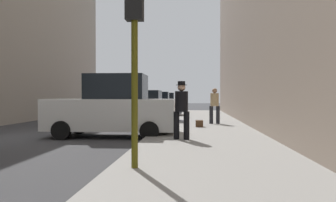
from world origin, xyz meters
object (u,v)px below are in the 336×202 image
pedestrian_in_tan_coat (215,104)px  fire_hydrant (172,115)px  traffic_light (135,26)px  pedestrian_with_fedora (181,107)px  parked_gray_coupe (153,105)px  parked_blue_sedan (140,108)px  duffel_bag (199,123)px  parked_red_hatchback (162,103)px  parked_white_van (113,108)px

pedestrian_in_tan_coat → fire_hydrant: bearing=152.6°
traffic_light → pedestrian_with_fedora: (0.70, 4.06, -1.62)m
parked_gray_coupe → parked_blue_sedan: bearing=-90.0°
duffel_bag → parked_blue_sedan: bearing=132.7°
parked_gray_coupe → parked_red_hatchback: 6.00m
parked_blue_sedan → parked_gray_coupe: bearing=90.0°
traffic_light → pedestrian_with_fedora: size_ratio=2.03×
pedestrian_with_fedora → parked_gray_coupe: bearing=100.9°
parked_blue_sedan → parked_red_hatchback: size_ratio=0.99×
parked_white_van → parked_blue_sedan: parked_white_van is taller
parked_red_hatchback → parked_white_van: bearing=-90.0°
pedestrian_with_fedora → duffel_bag: size_ratio=4.04×
pedestrian_in_tan_coat → parked_gray_coupe: bearing=117.9°
parked_red_hatchback → fire_hydrant: (1.80, -12.30, -0.35)m
parked_blue_sedan → pedestrian_in_tan_coat: 4.30m
parked_blue_sedan → pedestrian_with_fedora: size_ratio=2.38×
parked_white_van → traffic_light: traffic_light is taller
parked_white_van → parked_blue_sedan: 6.03m
pedestrian_in_tan_coat → pedestrian_with_fedora: (-1.36, -5.88, 0.03)m
fire_hydrant → traffic_light: 11.26m
parked_white_van → fire_hydrant: size_ratio=6.57×
fire_hydrant → duffel_bag: bearing=-63.8°
pedestrian_in_tan_coat → pedestrian_with_fedora: bearing=-103.0°
parked_white_van → pedestrian_in_tan_coat: (3.91, 4.27, 0.07)m
pedestrian_with_fedora → duffel_bag: pedestrian_with_fedora is taller
parked_gray_coupe → parked_white_van: bearing=-90.0°
parked_white_van → parked_gray_coupe: parked_white_van is taller
parked_gray_coupe → pedestrian_with_fedora: size_ratio=2.38×
parked_gray_coupe → pedestrian_in_tan_coat: bearing=-62.1°
parked_blue_sedan → traffic_light: (1.85, -11.69, 1.91)m
parked_white_van → traffic_light: size_ratio=1.28×
parked_red_hatchback → fire_hydrant: bearing=-81.7°
parked_gray_coupe → duffel_bag: 9.60m
parked_gray_coupe → pedestrian_in_tan_coat: 8.37m
parked_red_hatchback → duffel_bag: 15.39m
parked_gray_coupe → pedestrian_in_tan_coat: size_ratio=2.48×
parked_gray_coupe → fire_hydrant: (1.80, -6.30, -0.35)m
parked_white_van → parked_blue_sedan: size_ratio=1.09×
traffic_light → parked_red_hatchback: bearing=94.5°
fire_hydrant → pedestrian_with_fedora: bearing=-83.9°
parked_white_van → parked_blue_sedan: (0.00, 6.02, -0.18)m
traffic_light → duffel_bag: (1.30, 8.28, -2.47)m
parked_white_van → parked_red_hatchback: parked_white_van is taller
parked_white_van → traffic_light: 6.21m
traffic_light → duffel_bag: 8.73m
parked_gray_coupe → pedestrian_in_tan_coat: pedestrian_in_tan_coat is taller
pedestrian_in_tan_coat → pedestrian_with_fedora: pedestrian_with_fedora is taller
parked_gray_coupe → pedestrian_with_fedora: bearing=-79.1°
pedestrian_with_fedora → parked_red_hatchback: bearing=97.5°
parked_blue_sedan → parked_gray_coupe: (0.00, 5.64, 0.00)m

